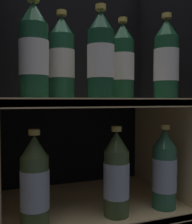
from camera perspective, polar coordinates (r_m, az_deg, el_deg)
fridge_back_wall at (r=1.05m, az=-5.02°, el=1.49°), size 0.61×0.02×1.02m
fridge_side_right at (r=0.98m, az=15.19°, el=1.34°), size 0.02×0.44×1.02m
shelf_lower at (r=0.91m, az=-1.12°, el=-21.02°), size 0.57×0.40×0.20m
shelf_upper at (r=0.85m, az=-1.22°, el=-7.24°), size 0.57×0.40×0.53m
bottle_upper_front_0 at (r=0.69m, az=-13.39°, el=12.37°), size 0.07×0.07×0.26m
bottle_upper_front_1 at (r=0.73m, az=1.03°, el=11.85°), size 0.07×0.07×0.26m
bottle_upper_front_2 at (r=0.83m, az=15.03°, el=10.63°), size 0.07×0.07×0.26m
bottle_upper_back_0 at (r=0.78m, az=-7.44°, el=11.23°), size 0.07×0.07×0.26m
bottle_upper_back_1 at (r=0.84m, az=5.79°, el=10.57°), size 0.07×0.07×0.26m
bottle_lower_front_0 at (r=0.71m, az=-13.18°, el=-15.12°), size 0.07×0.07×0.26m
bottle_lower_front_1 at (r=0.77m, az=4.46°, el=-13.66°), size 0.07×0.07×0.26m
bottle_lower_front_2 at (r=0.85m, az=14.66°, el=-12.22°), size 0.07×0.07×0.26m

